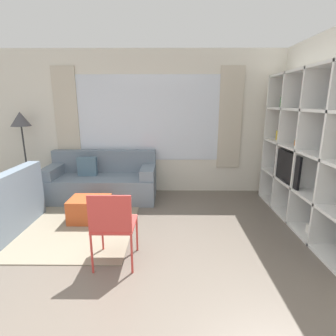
{
  "coord_description": "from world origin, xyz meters",
  "views": [
    {
      "loc": [
        0.41,
        -1.76,
        1.75
      ],
      "look_at": [
        0.39,
        1.83,
        0.85
      ],
      "focal_mm": 28.0,
      "sensor_mm": 36.0,
      "label": 1
    }
  ],
  "objects_px": {
    "shelving_unit": "(311,151)",
    "floor_lamp": "(21,124)",
    "ottoman": "(90,210)",
    "couch_main": "(102,182)",
    "folding_chair": "(113,222)"
  },
  "relations": [
    {
      "from": "shelving_unit",
      "to": "couch_main",
      "type": "xyz_separation_m",
      "value": [
        -3.22,
        1.06,
        -0.78
      ]
    },
    {
      "from": "floor_lamp",
      "to": "folding_chair",
      "type": "xyz_separation_m",
      "value": [
        2.12,
        -2.26,
        -0.85
      ]
    },
    {
      "from": "couch_main",
      "to": "folding_chair",
      "type": "relative_size",
      "value": 2.28
    },
    {
      "from": "ottoman",
      "to": "floor_lamp",
      "type": "bearing_deg",
      "value": 143.2
    },
    {
      "from": "shelving_unit",
      "to": "folding_chair",
      "type": "height_order",
      "value": "shelving_unit"
    },
    {
      "from": "shelving_unit",
      "to": "floor_lamp",
      "type": "bearing_deg",
      "value": 165.54
    },
    {
      "from": "ottoman",
      "to": "floor_lamp",
      "type": "height_order",
      "value": "floor_lamp"
    },
    {
      "from": "couch_main",
      "to": "ottoman",
      "type": "distance_m",
      "value": 0.99
    },
    {
      "from": "folding_chair",
      "to": "ottoman",
      "type": "bearing_deg",
      "value": -61.81
    },
    {
      "from": "couch_main",
      "to": "ottoman",
      "type": "height_order",
      "value": "couch_main"
    },
    {
      "from": "folding_chair",
      "to": "shelving_unit",
      "type": "bearing_deg",
      "value": -157.62
    },
    {
      "from": "folding_chair",
      "to": "floor_lamp",
      "type": "bearing_deg",
      "value": -46.83
    },
    {
      "from": "ottoman",
      "to": "folding_chair",
      "type": "xyz_separation_m",
      "value": [
        0.6,
        -1.12,
        0.34
      ]
    },
    {
      "from": "couch_main",
      "to": "folding_chair",
      "type": "bearing_deg",
      "value": -72.53
    },
    {
      "from": "shelving_unit",
      "to": "ottoman",
      "type": "height_order",
      "value": "shelving_unit"
    }
  ]
}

